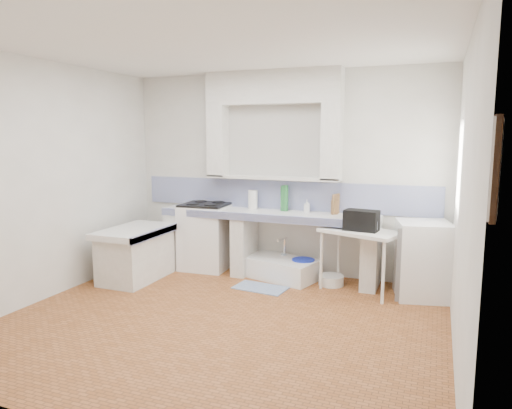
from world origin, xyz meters
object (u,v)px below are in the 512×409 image
(sink, at_px, (280,269))
(side_table, at_px, (359,261))
(fridge, at_px, (423,260))
(stove, at_px, (206,237))

(sink, relative_size, side_table, 1.09)
(side_table, height_order, fridge, fridge)
(fridge, bearing_deg, sink, 163.82)
(sink, distance_m, side_table, 1.15)
(stove, distance_m, fridge, 3.00)
(stove, bearing_deg, sink, -6.43)
(stove, relative_size, fridge, 1.01)
(sink, xyz_separation_m, side_table, (1.10, -0.19, 0.27))
(side_table, bearing_deg, fridge, 25.53)
(stove, height_order, sink, stove)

